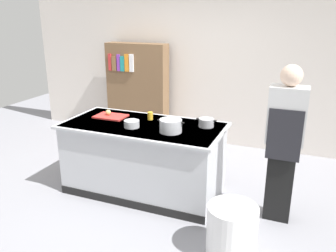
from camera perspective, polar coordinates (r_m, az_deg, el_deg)
The scene contains 12 objects.
ground_plane at distance 4.60m, azimuth -3.89°, elevation -10.47°, with size 10.00×10.00×0.00m, color gray.
back_wall at distance 6.03m, azimuth 4.69°, elevation 11.47°, with size 6.40×0.12×3.00m, color silver.
counter_island at distance 4.39m, azimuth -4.02°, elevation -5.14°, with size 1.98×0.98×0.90m.
cutting_board at distance 4.59m, azimuth -9.40°, elevation 1.58°, with size 0.40×0.28×0.02m, color red.
onion at distance 4.61m, azimuth -9.80°, elevation 2.23°, with size 0.07×0.07×0.07m, color tan.
stock_pot at distance 3.94m, azimuth 0.45°, elevation 0.04°, with size 0.32×0.26×0.15m.
sauce_pan at distance 4.16m, azimuth 6.31°, elevation 0.57°, with size 0.25×0.18×0.10m.
mixing_bowl at distance 4.14m, azimuth -5.99°, elevation 0.36°, with size 0.18×0.18×0.08m, color #B7BABF.
juice_cup at distance 4.41m, azimuth -2.95°, elevation 1.68°, with size 0.07×0.07×0.10m, color yellow.
trash_bin at distance 3.45m, azimuth 10.45°, elevation -16.57°, with size 0.47×0.47×0.50m, color white.
person_chef at distance 3.84m, azimuth 18.57°, elevation -2.41°, with size 0.38×0.25×1.72m.
bookshelf at distance 6.23m, azimuth -5.04°, elevation 5.65°, with size 1.10×0.31×1.70m.
Camera 1 is at (1.80, -3.61, 2.21)m, focal length 37.06 mm.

